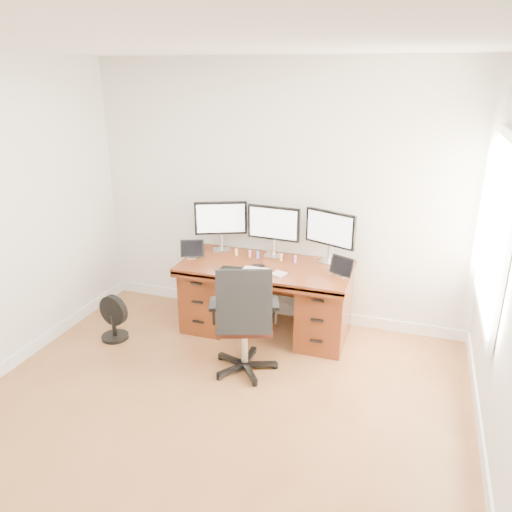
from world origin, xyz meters
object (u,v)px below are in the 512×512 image
(desk, at_px, (266,295))
(floor_fan, at_px, (113,318))
(office_chair, at_px, (244,338))
(keyboard, at_px, (256,270))
(monitor_center, at_px, (274,225))

(desk, relative_size, floor_fan, 3.66)
(office_chair, distance_m, floor_fan, 1.47)
(desk, distance_m, keyboard, 0.41)
(floor_fan, bearing_deg, office_chair, 3.60)
(keyboard, bearing_deg, monitor_center, 82.60)
(desk, bearing_deg, office_chair, -86.60)
(desk, distance_m, monitor_center, 0.72)
(office_chair, height_order, monitor_center, monitor_center)
(keyboard, bearing_deg, desk, 75.72)
(office_chair, xyz_separation_m, monitor_center, (-0.05, 1.03, 0.74))
(office_chair, bearing_deg, keyboard, 79.07)
(desk, relative_size, keyboard, 6.82)
(desk, bearing_deg, keyboard, -102.73)
(office_chair, relative_size, keyboard, 4.23)
(desk, relative_size, office_chair, 1.61)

